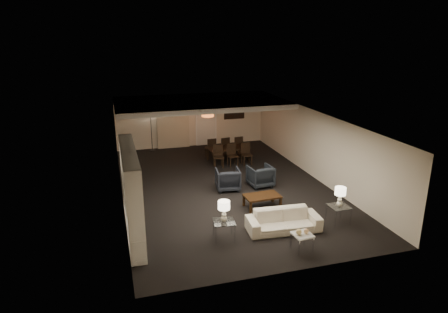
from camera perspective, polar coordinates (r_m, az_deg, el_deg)
name	(u,v)px	position (r m, az deg, el deg)	size (l,w,h in m)	color
floor	(224,186)	(14.18, 0.00, -4.24)	(11.00, 11.00, 0.00)	black
ceiling	(224,117)	(13.46, 0.00, 5.70)	(7.00, 11.00, 0.02)	silver
wall_back	(191,120)	(18.95, -4.67, 5.21)	(7.00, 0.02, 2.50)	beige
wall_front	(294,222)	(8.98, 9.98, -9.19)	(7.00, 0.02, 2.50)	beige
wall_left	(120,161)	(13.27, -14.67, -0.64)	(0.02, 11.00, 2.50)	beige
wall_right	(315,145)	(15.09, 12.87, 1.65)	(0.02, 11.00, 2.50)	beige
ceiling_soffit	(201,103)	(16.81, -3.36, 7.67)	(7.00, 4.00, 0.20)	silver
curtains	(173,123)	(18.73, -7.32, 4.82)	(1.50, 0.12, 2.40)	beige
door	(206,123)	(19.11, -2.58, 4.74)	(0.90, 0.05, 2.10)	silver
painting	(234,112)	(19.37, 1.46, 6.43)	(0.95, 0.04, 0.65)	#142D38
media_unit	(131,192)	(10.85, -13.11, -5.02)	(0.38, 3.40, 2.35)	white
pendant_light	(208,114)	(16.97, -2.34, 6.13)	(0.52, 0.52, 0.24)	#D8591E
sofa	(284,221)	(11.16, 8.50, -9.06)	(2.00, 0.78, 0.58)	beige
coffee_table	(262,201)	(12.53, 5.45, -6.37)	(1.10, 0.64, 0.39)	black
armchair_left	(228,179)	(13.77, 0.55, -3.27)	(0.79, 0.82, 0.74)	black
armchair_right	(260,176)	(14.14, 5.22, -2.78)	(0.79, 0.82, 0.74)	black
side_table_left	(224,230)	(10.64, -0.01, -10.47)	(0.55, 0.55, 0.51)	silver
side_table_right	(338,214)	(11.94, 16.01, -7.94)	(0.55, 0.55, 0.51)	silver
table_lamp_left	(224,211)	(10.40, -0.01, -7.84)	(0.31, 0.31, 0.57)	#EFE4C9
table_lamp_right	(340,197)	(11.73, 16.23, -5.55)	(0.31, 0.31, 0.57)	white
marble_table	(302,242)	(10.33, 11.06, -11.92)	(0.46, 0.46, 0.46)	silver
gold_gourd_a	(299,232)	(10.14, 10.64, -10.53)	(0.15, 0.15, 0.15)	tan
gold_gourd_b	(306,231)	(10.23, 11.66, -10.39)	(0.13, 0.13, 0.13)	#F1BC7F
television	(130,183)	(11.83, -13.24, -3.77)	(0.14, 1.05, 0.61)	black
vase_blue	(134,211)	(9.83, -12.68, -7.54)	(0.18, 0.18, 0.19)	#2841AD
vase_amber	(131,182)	(10.23, -13.11, -3.60)	(0.16, 0.16, 0.17)	#CF8B45
floor_speaker	(135,205)	(11.80, -12.57, -6.81)	(0.10, 0.10, 0.95)	black
dining_table	(228,154)	(16.78, 0.59, 0.31)	(1.72, 0.96, 0.60)	black
chair_nl	(218,157)	(15.99, -0.80, -0.02)	(0.41, 0.41, 0.90)	black
chair_nm	(233,155)	(16.15, 1.26, 0.16)	(0.41, 0.41, 0.90)	black
chair_nr	(247,154)	(16.33, 3.27, 0.33)	(0.41, 0.41, 0.90)	black
chair_fl	(210,148)	(17.19, -1.95, 1.22)	(0.41, 0.41, 0.90)	black
chair_fm	(224,147)	(17.34, -0.03, 1.38)	(0.41, 0.41, 0.90)	black
chair_fr	(237,146)	(17.51, 1.86, 1.53)	(0.41, 0.41, 0.90)	black
floor_lamp	(151,131)	(18.45, -10.34, 3.67)	(0.27, 0.27, 1.89)	black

